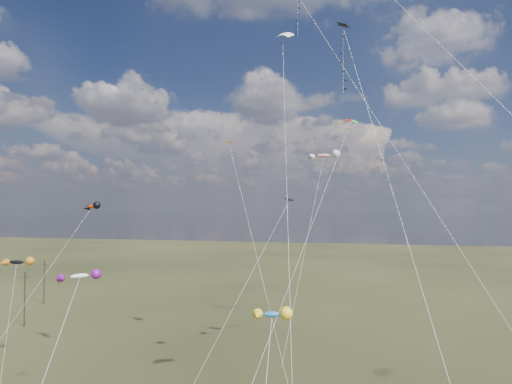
% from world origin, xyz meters
% --- Properties ---
extents(utility_pole_near, '(1.40, 0.20, 8.00)m').
position_xyz_m(utility_pole_near, '(-38.00, 30.00, 4.09)').
color(utility_pole_near, black).
rests_on(utility_pole_near, ground).
extents(utility_pole_far, '(1.40, 0.20, 8.00)m').
position_xyz_m(utility_pole_far, '(-46.00, 44.00, 4.09)').
color(utility_pole_far, black).
rests_on(utility_pole_far, ground).
extents(diamond_black_high, '(8.45, 20.88, 32.79)m').
position_xyz_m(diamond_black_high, '(9.71, 9.75, 28.02)').
color(diamond_black_high, black).
rests_on(diamond_black_high, ground).
extents(diamond_navy_tall, '(21.61, 32.76, 43.07)m').
position_xyz_m(diamond_navy_tall, '(5.12, 23.13, 36.65)').
color(diamond_navy_tall, '#0F134D').
rests_on(diamond_navy_tall, ground).
extents(diamond_black_mid, '(7.75, 14.62, 18.48)m').
position_xyz_m(diamond_black_mid, '(0.51, 20.06, 13.42)').
color(diamond_black_mid, black).
rests_on(diamond_black_mid, ground).
extents(diamond_orange_center, '(10.85, 14.67, 25.50)m').
position_xyz_m(diamond_orange_center, '(-1.92, 20.91, 17.19)').
color(diamond_orange_center, '#E2600A').
rests_on(diamond_orange_center, ground).
extents(parafoil_blue_white, '(6.00, 22.41, 36.53)m').
position_xyz_m(parafoil_blue_white, '(2.43, 20.05, 35.64)').
color(parafoil_blue_white, blue).
rests_on(parafoil_blue_white, ground).
extents(parafoil_tricolor, '(8.57, 22.78, 27.29)m').
position_xyz_m(parafoil_tricolor, '(8.99, 22.24, 26.53)').
color(parafoil_tricolor, gold).
rests_on(parafoil_tricolor, ground).
extents(novelty_black_orange, '(4.99, 6.27, 11.96)m').
position_xyz_m(novelty_black_orange, '(-26.58, 15.48, 11.38)').
color(novelty_black_orange, black).
rests_on(novelty_black_orange, ground).
extents(novelty_orange_black, '(8.95, 10.09, 18.02)m').
position_xyz_m(novelty_orange_black, '(-19.22, 18.14, 17.45)').
color(novelty_orange_black, red).
rests_on(novelty_orange_black, ground).
extents(novelty_white_purple, '(2.16, 9.52, 13.05)m').
position_xyz_m(novelty_white_purple, '(-8.25, 0.70, 12.61)').
color(novelty_white_purple, white).
rests_on(novelty_white_purple, ground).
extents(novelty_redwhite_stripe, '(5.11, 16.21, 25.45)m').
position_xyz_m(novelty_redwhite_stripe, '(4.95, 37.18, 24.68)').
color(novelty_redwhite_stripe, '#EB4025').
rests_on(novelty_redwhite_stripe, ground).
extents(novelty_blue_yellow, '(2.05, 9.88, 11.54)m').
position_xyz_m(novelty_blue_yellow, '(5.56, -0.40, 11.02)').
color(novelty_blue_yellow, '#1F6CAC').
rests_on(novelty_blue_yellow, ground).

